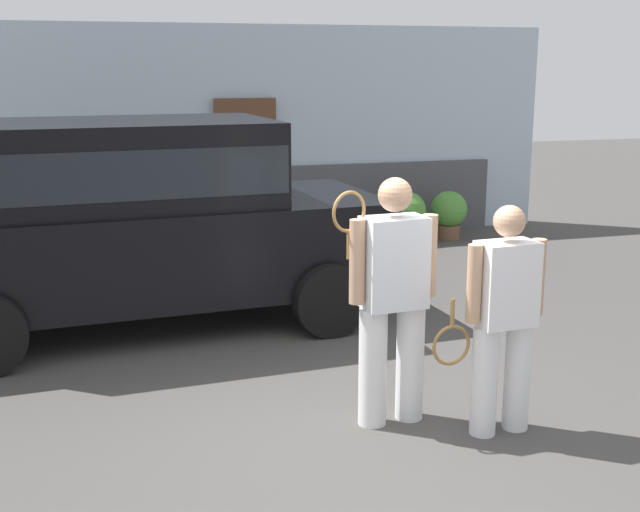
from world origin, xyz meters
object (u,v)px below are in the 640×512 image
Objects in this scene: tennis_player_woman at (503,318)px; potted_plant_by_porch at (406,214)px; tennis_player_man at (392,298)px; parked_suv at (138,213)px; potted_plant_secondary at (449,212)px.

potted_plant_by_porch is at bearing -110.45° from tennis_player_woman.
tennis_player_man is at bearing -33.33° from tennis_player_woman.
tennis_player_man is (1.57, -2.86, -0.20)m from parked_suv.
parked_suv is 5.03m from potted_plant_by_porch.
tennis_player_woman is at bearing -111.94° from potted_plant_secondary.
tennis_player_man is 0.79m from tennis_player_woman.
parked_suv reaches higher than tennis_player_woman.
potted_plant_secondary is (0.72, 0.08, -0.02)m from potted_plant_by_porch.
tennis_player_woman reaches higher than potted_plant_secondary.
tennis_player_woman reaches higher than potted_plant_by_porch.
parked_suv is 3.96m from tennis_player_woman.
tennis_player_woman is at bearing -106.25° from potted_plant_by_porch.
potted_plant_by_porch is 1.05× the size of potted_plant_secondary.
potted_plant_by_porch is at bearing 32.18° from parked_suv.
tennis_player_man is 6.30m from potted_plant_by_porch.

